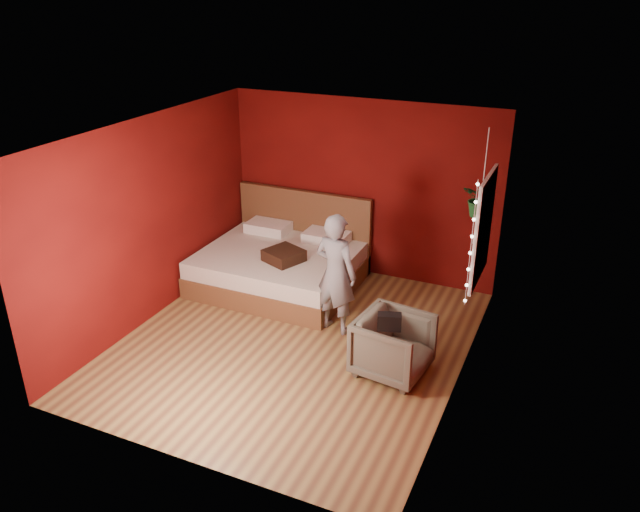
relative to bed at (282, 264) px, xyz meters
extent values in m
plane|color=olive|center=(0.89, -1.39, -0.31)|extent=(4.50, 4.50, 0.00)
cube|color=#630D0A|center=(0.89, 0.87, 0.99)|extent=(4.00, 0.02, 2.60)
cube|color=#630D0A|center=(0.89, -3.65, 0.99)|extent=(4.00, 0.02, 2.60)
cube|color=#630D0A|center=(-1.12, -1.39, 0.99)|extent=(0.02, 4.50, 2.60)
cube|color=#630D0A|center=(2.90, -1.39, 0.99)|extent=(0.02, 4.50, 2.60)
cube|color=silver|center=(0.89, -1.39, 2.30)|extent=(4.00, 4.50, 0.02)
cube|color=white|center=(2.86, -0.49, 1.19)|extent=(0.04, 0.97, 1.27)
cube|color=black|center=(2.84, -0.49, 1.19)|extent=(0.02, 0.85, 1.15)
cube|color=white|center=(2.84, -0.49, 1.19)|extent=(0.03, 0.05, 1.15)
cube|color=white|center=(2.84, -0.49, 1.19)|extent=(0.03, 0.85, 0.05)
cylinder|color=silver|center=(2.83, -1.01, 1.19)|extent=(0.01, 0.01, 1.45)
sphere|color=#FFF2CC|center=(2.83, -1.01, 0.52)|extent=(0.04, 0.04, 0.04)
sphere|color=#FFF2CC|center=(2.83, -1.01, 0.71)|extent=(0.04, 0.04, 0.04)
sphere|color=#FFF2CC|center=(2.83, -1.01, 0.90)|extent=(0.04, 0.04, 0.04)
sphere|color=#FFF2CC|center=(2.83, -1.01, 1.10)|extent=(0.04, 0.04, 0.04)
sphere|color=#FFF2CC|center=(2.83, -1.01, 1.29)|extent=(0.04, 0.04, 0.04)
sphere|color=#FFF2CC|center=(2.83, -1.01, 1.48)|extent=(0.04, 0.04, 0.04)
sphere|color=#FFF2CC|center=(2.83, -1.01, 1.67)|extent=(0.04, 0.04, 0.04)
sphere|color=#FFF2CC|center=(2.83, -1.01, 1.87)|extent=(0.04, 0.04, 0.04)
cube|color=brown|center=(0.00, -0.10, -0.16)|extent=(2.15, 1.83, 0.30)
cube|color=beige|center=(0.00, -0.10, 0.11)|extent=(2.11, 1.79, 0.24)
cube|color=brown|center=(0.00, 0.77, 0.28)|extent=(2.15, 0.09, 1.18)
cube|color=white|center=(-0.48, 0.51, 0.31)|extent=(0.65, 0.41, 0.15)
cube|color=white|center=(0.48, 0.51, 0.31)|extent=(0.65, 0.41, 0.15)
imported|color=gray|center=(1.22, -0.89, 0.47)|extent=(0.63, 0.48, 1.56)
imported|color=#645F4F|center=(2.18, -1.50, 0.05)|extent=(0.87, 0.85, 0.71)
cube|color=black|center=(2.19, -1.75, 0.49)|extent=(0.28, 0.20, 0.18)
cube|color=#321810|center=(0.22, -0.34, 0.31)|extent=(0.59, 0.59, 0.16)
cylinder|color=silver|center=(2.77, -0.27, 1.99)|extent=(0.01, 0.01, 0.61)
imported|color=#1A5C25|center=(2.77, -0.27, 1.47)|extent=(0.46, 0.42, 0.44)
camera|label=1|loc=(3.84, -7.24, 3.82)|focal=35.00mm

